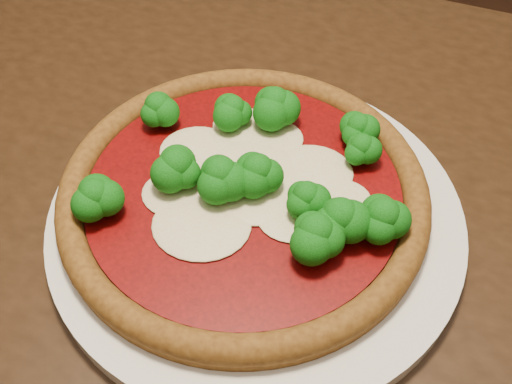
# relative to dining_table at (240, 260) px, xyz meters

# --- Properties ---
(dining_table) EXTENTS (1.35, 1.07, 0.75)m
(dining_table) POSITION_rel_dining_table_xyz_m (0.00, 0.00, 0.00)
(dining_table) COLOR black
(dining_table) RESTS_ON floor
(plate) EXTENTS (0.35, 0.35, 0.02)m
(plate) POSITION_rel_dining_table_xyz_m (0.02, -0.02, 0.11)
(plate) COLOR silver
(plate) RESTS_ON dining_table
(pizza) EXTENTS (0.31, 0.31, 0.06)m
(pizza) POSITION_rel_dining_table_xyz_m (0.01, -0.01, 0.13)
(pizza) COLOR brown
(pizza) RESTS_ON plate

